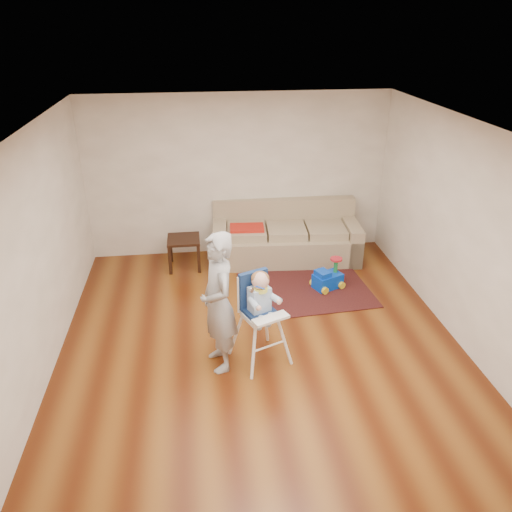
{
  "coord_description": "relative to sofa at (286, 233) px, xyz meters",
  "views": [
    {
      "loc": [
        -0.72,
        -5.27,
        3.78
      ],
      "look_at": [
        0.0,
        0.4,
        1.0
      ],
      "focal_mm": 35.0,
      "sensor_mm": 36.0,
      "label": 1
    }
  ],
  "objects": [
    {
      "name": "room_envelope",
      "position": [
        -0.74,
        -1.77,
        1.4
      ],
      "size": [
        5.04,
        5.52,
        2.72
      ],
      "color": "beige",
      "rests_on": "ground"
    },
    {
      "name": "side_table",
      "position": [
        -1.7,
        -0.12,
        -0.21
      ],
      "size": [
        0.52,
        0.52,
        0.52
      ],
      "primitive_type": null,
      "color": "black",
      "rests_on": "ground"
    },
    {
      "name": "toy_ball",
      "position": [
        -0.53,
        -1.4,
        -0.39
      ],
      "size": [
        0.14,
        0.14,
        0.14
      ],
      "primitive_type": "sphere",
      "color": "blue",
      "rests_on": "area_rug"
    },
    {
      "name": "area_rug",
      "position": [
        0.11,
        -1.13,
        -0.46
      ],
      "size": [
        1.99,
        1.55,
        0.02
      ],
      "primitive_type": "cube",
      "rotation": [
        0.0,
        0.0,
        0.07
      ],
      "color": "black",
      "rests_on": "ground"
    },
    {
      "name": "ground",
      "position": [
        -0.74,
        -2.3,
        -0.47
      ],
      "size": [
        5.5,
        5.5,
        0.0
      ],
      "primitive_type": "plane",
      "color": "#4E1F0A",
      "rests_on": "ground"
    },
    {
      "name": "high_chair",
      "position": [
        -0.8,
        -2.7,
        0.1
      ],
      "size": [
        0.72,
        0.72,
        1.19
      ],
      "rotation": [
        0.0,
        0.0,
        0.4
      ],
      "color": "white",
      "rests_on": "ground"
    },
    {
      "name": "adult",
      "position": [
        -1.28,
        -2.74,
        0.38
      ],
      "size": [
        0.54,
        0.69,
        1.7
      ],
      "primitive_type": "imported",
      "rotation": [
        0.0,
        0.0,
        -1.34
      ],
      "color": "#9B9C9E",
      "rests_on": "ground"
    },
    {
      "name": "ride_on_toy",
      "position": [
        0.45,
        -1.11,
        -0.22
      ],
      "size": [
        0.51,
        0.45,
        0.46
      ],
      "primitive_type": null,
      "rotation": [
        0.0,
        0.0,
        0.42
      ],
      "color": "blue",
      "rests_on": "area_rug"
    },
    {
      "name": "sofa",
      "position": [
        0.0,
        0.0,
        0.0
      ],
      "size": [
        2.5,
        1.16,
        0.94
      ],
      "rotation": [
        0.0,
        0.0,
        -0.07
      ],
      "color": "tan",
      "rests_on": "ground"
    }
  ]
}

